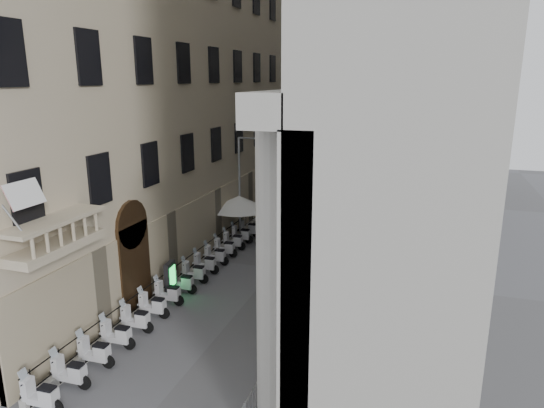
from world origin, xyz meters
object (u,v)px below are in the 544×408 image
(street_lamp, at_px, (243,179))
(pedestrian_b, at_px, (339,202))
(info_kiosk, at_px, (170,280))
(pedestrian_a, at_px, (274,233))
(security_tent, at_px, (244,205))

(street_lamp, relative_size, pedestrian_b, 3.83)
(street_lamp, relative_size, info_kiosk, 3.77)
(street_lamp, xyz_separation_m, pedestrian_a, (2.69, -1.16, -3.36))
(street_lamp, bearing_deg, pedestrian_b, 59.11)
(security_tent, xyz_separation_m, info_kiosk, (-0.40, -9.59, -1.71))
(street_lamp, distance_m, pedestrian_a, 4.46)
(street_lamp, height_order, pedestrian_b, street_lamp)
(security_tent, relative_size, info_kiosk, 2.05)
(security_tent, xyz_separation_m, pedestrian_b, (5.01, 9.57, -1.73))
(security_tent, relative_size, pedestrian_a, 2.11)
(pedestrian_a, height_order, pedestrian_b, pedestrian_b)
(info_kiosk, height_order, pedestrian_b, info_kiosk)
(street_lamp, distance_m, info_kiosk, 10.91)
(security_tent, xyz_separation_m, street_lamp, (-0.34, 0.80, 1.61))
(street_lamp, xyz_separation_m, info_kiosk, (-0.06, -10.39, -3.32))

